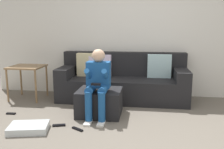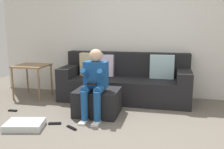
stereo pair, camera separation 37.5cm
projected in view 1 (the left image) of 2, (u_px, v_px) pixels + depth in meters
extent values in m
plane|color=#6B6359|center=(132.00, 138.00, 3.21)|extent=(8.07, 8.07, 0.00)
cube|color=silver|center=(140.00, 30.00, 5.07)|extent=(6.21, 0.10, 2.69)
cube|color=black|center=(122.00, 89.00, 4.86)|extent=(2.46, 0.87, 0.43)
cube|color=black|center=(124.00, 64.00, 5.08)|extent=(2.46, 0.23, 0.47)
cube|color=black|center=(67.00, 72.00, 4.94)|extent=(0.26, 0.87, 0.20)
cube|color=black|center=(181.00, 75.00, 4.65)|extent=(0.26, 0.87, 0.20)
cube|color=beige|center=(89.00, 65.00, 4.99)|extent=(0.46, 0.16, 0.46)
cube|color=silver|center=(100.00, 66.00, 4.95)|extent=(0.44, 0.23, 0.45)
cube|color=silver|center=(159.00, 66.00, 4.81)|extent=(0.45, 0.12, 0.45)
cube|color=black|center=(100.00, 102.00, 4.05)|extent=(0.69, 0.61, 0.41)
cube|color=#194C8C|center=(99.00, 75.00, 3.89)|extent=(0.36, 0.21, 0.40)
sphere|color=#D8AD8C|center=(98.00, 56.00, 3.83)|extent=(0.20, 0.20, 0.20)
cylinder|color=#194C8C|center=(91.00, 89.00, 3.79)|extent=(0.13, 0.29, 0.13)
cylinder|color=#194C8C|center=(89.00, 106.00, 3.69)|extent=(0.11, 0.11, 0.44)
cube|color=white|center=(88.00, 123.00, 3.68)|extent=(0.10, 0.22, 0.03)
cylinder|color=#194C8C|center=(89.00, 76.00, 3.79)|extent=(0.08, 0.32, 0.26)
cylinder|color=#194C8C|center=(103.00, 90.00, 3.77)|extent=(0.13, 0.29, 0.13)
cylinder|color=#194C8C|center=(102.00, 107.00, 3.67)|extent=(0.11, 0.11, 0.44)
cube|color=white|center=(101.00, 124.00, 3.65)|extent=(0.10, 0.22, 0.03)
cylinder|color=#194C8C|center=(106.00, 76.00, 3.76)|extent=(0.08, 0.31, 0.25)
cube|color=black|center=(96.00, 84.00, 3.69)|extent=(0.14, 0.06, 0.03)
cube|color=silver|center=(29.00, 128.00, 3.42)|extent=(0.58, 0.48, 0.09)
cube|color=olive|center=(27.00, 67.00, 4.87)|extent=(0.63, 0.59, 0.03)
cylinder|color=olive|center=(7.00, 86.00, 4.71)|extent=(0.04, 0.04, 0.63)
cylinder|color=olive|center=(36.00, 87.00, 4.63)|extent=(0.04, 0.04, 0.63)
cylinder|color=olive|center=(21.00, 80.00, 5.22)|extent=(0.04, 0.04, 0.63)
cylinder|color=olive|center=(47.00, 81.00, 5.14)|extent=(0.04, 0.04, 0.63)
cube|color=black|center=(77.00, 129.00, 3.47)|extent=(0.18, 0.14, 0.02)
cube|color=black|center=(59.00, 125.00, 3.60)|extent=(0.19, 0.10, 0.02)
cube|color=black|center=(11.00, 113.00, 4.09)|extent=(0.15, 0.05, 0.02)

